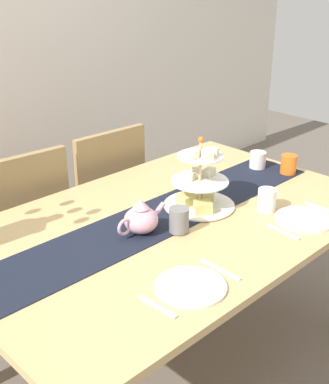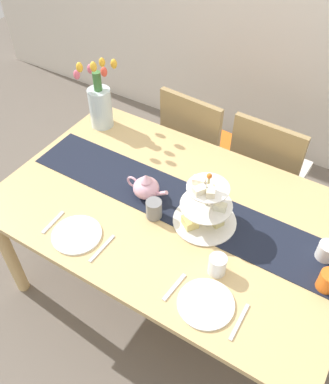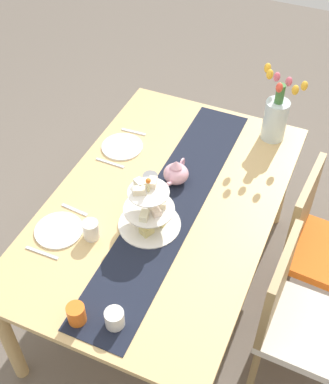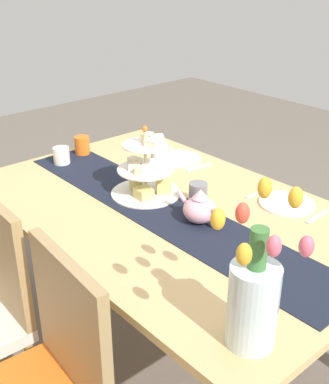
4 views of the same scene
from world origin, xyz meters
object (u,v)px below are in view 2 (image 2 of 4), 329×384
Objects in this scene: tiered_cake_stand at (205,208)px; teapot at (146,187)px; chair_left at (198,144)px; knife_right at (239,322)px; tulip_vase at (100,103)px; fork_left at (53,222)px; dinner_plate_right at (206,304)px; mug_orange at (327,281)px; knife_left at (102,248)px; chair_right at (267,170)px; cream_jug at (326,251)px; fork_right at (174,287)px; mug_white_text at (217,265)px; dinner_plate_left at (77,235)px; dining_table at (174,220)px; mug_grey at (154,209)px.

tiered_cake_stand reaches higher than teapot.
chair_left is 1.41m from knife_right.
fork_left is (0.28, -0.74, -0.15)m from tulip_vase.
fork_left is at bearing 180.00° from dinner_plate_right.
mug_orange is (1.19, 0.32, 0.04)m from fork_left.
dinner_plate_right is (0.52, 0.00, 0.00)m from knife_left.
cream_jug is (0.48, -0.67, 0.28)m from chair_right.
fork_right is at bearing 0.00° from knife_left.
tulip_vase is 2.99× the size of fork_right.
knife_left is at bearing 0.00° from fork_left.
chair_left is 0.94m from tiered_cake_stand.
chair_left is 9.58× the size of mug_white_text.
tulip_vase is 1.45m from cream_jug.
dinner_plate_left is at bearing -140.39° from tiered_cake_stand.
dinner_plate_right is (0.37, -0.38, 0.09)m from dining_table.
dining_table is 0.84m from tulip_vase.
mug_grey is (0.24, 0.28, 0.05)m from dinner_plate_left.
chair_right is 0.91m from teapot.
teapot is 0.40m from dinner_plate_left.
fork_left is at bearing -139.23° from dining_table.
tiered_cake_stand is at bearing 23.48° from mug_grey.
dining_table is 0.42m from knife_left.
chair_left is at bearing 121.48° from mug_white_text.
tiered_cake_stand is 2.03× the size of fork_right.
mug_orange reaches higher than fork_left.
dining_table is at bearing 68.52° from knife_left.
mug_white_text is at bearing -23.61° from teapot.
mug_white_text is at bearing -58.52° from chair_left.
teapot is 0.67m from tulip_vase.
mug_grey reaches higher than fork_left.
dining_table is at bearing 40.77° from fork_left.
mug_white_text is at bearing -32.98° from dining_table.
cream_jug is (0.97, -0.67, 0.28)m from chair_left.
tiered_cake_stand is (0.16, -0.00, 0.18)m from dining_table.
mug_orange is (0.91, -0.05, -0.01)m from teapot.
tulip_vase is at bearing 153.24° from dining_table.
cream_jug is 0.50× the size of knife_right.
tiered_cake_stand is (0.43, -0.77, 0.33)m from chair_left.
teapot is at bearing 180.00° from dining_table.
tiered_cake_stand reaches higher than dinner_plate_left.
tiered_cake_stand is 3.20× the size of mug_orange.
cream_jug reaches higher than dinner_plate_right.
dinner_plate_left is 0.65m from mug_white_text.
chair_right is 0.84m from tiered_cake_stand.
dinner_plate_left is (-1.00, -0.47, -0.04)m from cream_jug.
chair_right is 1.28m from dinner_plate_left.
fork_left is (-0.14, 0.00, -0.00)m from dinner_plate_left.
dining_table is 10.11× the size of knife_right.
fork_right is (-0.48, -0.47, -0.04)m from cream_jug.
dinner_plate_right is 2.42× the size of mug_orange.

